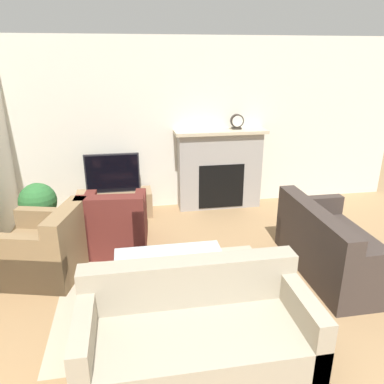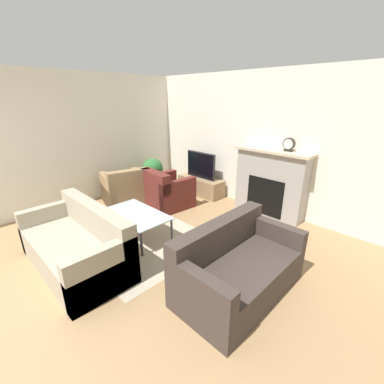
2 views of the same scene
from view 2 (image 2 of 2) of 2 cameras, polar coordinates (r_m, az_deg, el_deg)
wall_back at (r=5.59m, az=11.41°, el=11.18°), size 7.81×0.06×2.70m
wall_left at (r=5.92m, az=-24.51°, el=10.28°), size 0.06×7.98×2.70m
area_rug at (r=4.48m, az=-12.32°, el=-9.64°), size 2.35×1.86×0.00m
fireplace at (r=5.18m, az=17.02°, el=2.28°), size 1.47×0.40×1.30m
tv_stand at (r=6.17m, az=1.93°, el=1.42°), size 1.16×0.42×0.40m
tv at (r=6.03m, az=1.97°, el=5.96°), size 0.83×0.06×0.61m
couch_sectional at (r=3.91m, az=-24.01°, el=-10.93°), size 1.82×0.87×0.82m
couch_loveseat at (r=3.23m, az=9.97°, el=-16.36°), size 0.86×1.59×0.82m
armchair_by_window at (r=5.76m, az=-14.48°, el=0.35°), size 1.07×1.06×0.82m
armchair_accent at (r=5.43m, az=-5.53°, el=-0.27°), size 0.89×0.91×0.82m
coffee_table at (r=4.32m, az=-12.23°, el=-5.08°), size 1.15×0.66×0.42m
potted_plant at (r=6.35m, az=-8.71°, el=4.77°), size 0.50×0.50×0.82m
mantel_clock at (r=4.90m, az=20.72°, el=9.87°), size 0.21×0.07×0.24m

